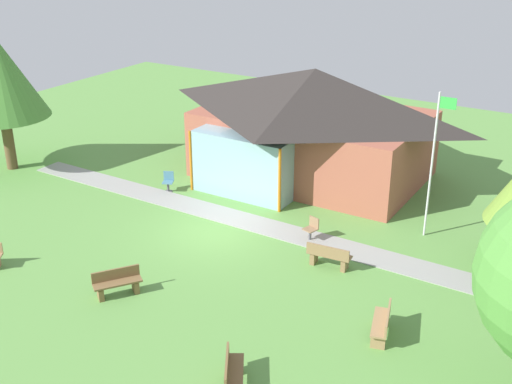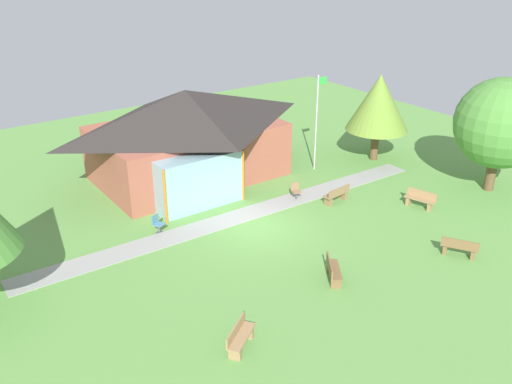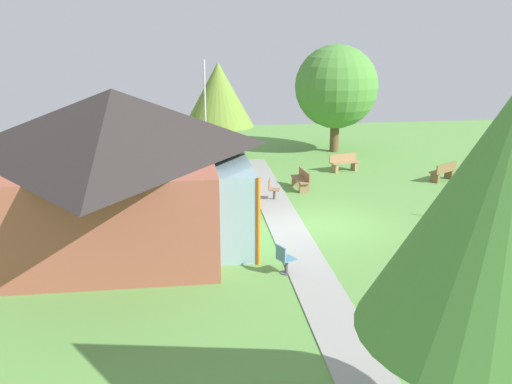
# 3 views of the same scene
# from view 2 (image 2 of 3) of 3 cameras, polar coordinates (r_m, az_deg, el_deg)

# --- Properties ---
(ground_plane) EXTENTS (44.00, 44.00, 0.00)m
(ground_plane) POSITION_cam_2_polar(r_m,az_deg,el_deg) (25.23, 0.29, -3.62)
(ground_plane) COLOR #609947
(pavilion) EXTENTS (10.58, 7.99, 4.86)m
(pavilion) POSITION_cam_2_polar(r_m,az_deg,el_deg) (29.83, -7.15, 6.05)
(pavilion) COLOR #A35642
(pavilion) RESTS_ON ground_plane
(footpath) EXTENTS (21.49, 1.64, 0.03)m
(footpath) POSITION_cam_2_polar(r_m,az_deg,el_deg) (26.21, -1.45, -2.44)
(footpath) COLOR #999993
(footpath) RESTS_ON ground_plane
(flagpole) EXTENTS (0.64, 0.08, 5.44)m
(flagpole) POSITION_cam_2_polar(r_m,az_deg,el_deg) (30.75, 6.35, 7.60)
(flagpole) COLOR silver
(flagpole) RESTS_ON ground_plane
(bench_lawn_far_right) EXTENTS (0.84, 1.56, 0.84)m
(bench_lawn_far_right) POSITION_cam_2_polar(r_m,az_deg,el_deg) (28.06, 16.71, -0.76)
(bench_lawn_far_right) COLOR #9E7A51
(bench_lawn_far_right) RESTS_ON ground_plane
(bench_front_left) EXTENTS (1.48, 1.21, 0.84)m
(bench_front_left) POSITION_cam_2_polar(r_m,az_deg,el_deg) (18.16, -1.69, -14.88)
(bench_front_left) COLOR #9E7A51
(bench_front_left) RESTS_ON ground_plane
(bench_front_right) EXTENTS (1.15, 1.51, 0.84)m
(bench_front_right) POSITION_cam_2_polar(r_m,az_deg,el_deg) (24.28, 20.40, -5.46)
(bench_front_right) COLOR brown
(bench_front_right) RESTS_ON ground_plane
(bench_mid_right) EXTENTS (1.53, 0.57, 0.84)m
(bench_mid_right) POSITION_cam_2_polar(r_m,az_deg,el_deg) (27.65, 8.39, -0.32)
(bench_mid_right) COLOR olive
(bench_mid_right) RESTS_ON ground_plane
(bench_front_center) EXTENTS (1.22, 1.48, 0.84)m
(bench_front_center) POSITION_cam_2_polar(r_m,az_deg,el_deg) (21.50, 7.99, -8.11)
(bench_front_center) COLOR brown
(bench_front_center) RESTS_ON ground_plane
(patio_chair_lawn_spare) EXTENTS (0.54, 0.54, 0.86)m
(patio_chair_lawn_spare) POSITION_cam_2_polar(r_m,az_deg,el_deg) (27.77, 4.17, 0.05)
(patio_chair_lawn_spare) COLOR #8C6B4C
(patio_chair_lawn_spare) RESTS_ON ground_plane
(patio_chair_west) EXTENTS (0.59, 0.59, 0.86)m
(patio_chair_west) POSITION_cam_2_polar(r_m,az_deg,el_deg) (24.92, -10.17, -3.34)
(patio_chair_west) COLOR teal
(patio_chair_west) RESTS_ON ground_plane
(tree_east_hedge) EXTENTS (3.63, 3.63, 5.12)m
(tree_east_hedge) POSITION_cam_2_polar(r_m,az_deg,el_deg) (32.71, 12.63, 9.04)
(tree_east_hedge) COLOR brown
(tree_east_hedge) RESTS_ON ground_plane
(tree_far_east) EXTENTS (4.59, 4.59, 5.94)m
(tree_far_east) POSITION_cam_2_polar(r_m,az_deg,el_deg) (30.22, 24.10, 6.51)
(tree_far_east) COLOR brown
(tree_far_east) RESTS_ON ground_plane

